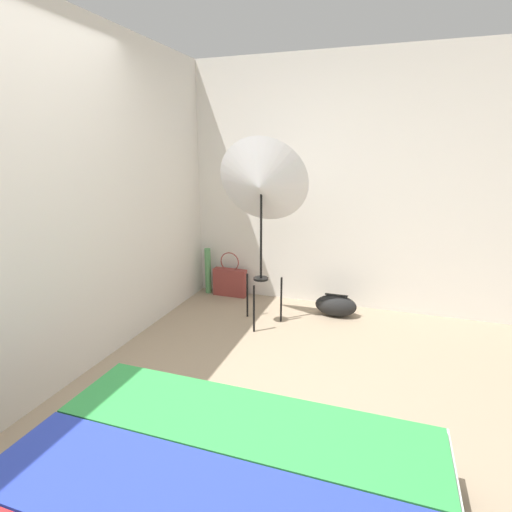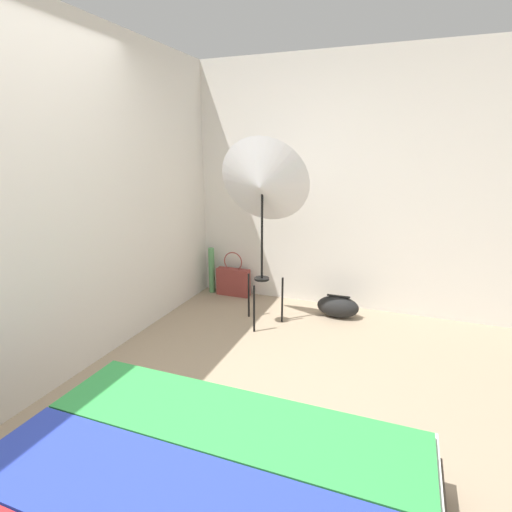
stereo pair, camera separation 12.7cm
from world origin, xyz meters
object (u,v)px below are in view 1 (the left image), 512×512
object	(u,v)px
duffel_bag	(336,305)
tote_bag	(230,281)
paper_roll	(208,271)
photo_umbrella	(261,185)

from	to	relation	value
duffel_bag	tote_bag	bearing A→B (deg)	171.06
tote_bag	paper_roll	xyz separation A→B (m)	(-0.28, 0.01, 0.10)
photo_umbrella	duffel_bag	size ratio (longest dim) A/B	4.22
tote_bag	paper_roll	bearing A→B (deg)	178.27
photo_umbrella	paper_roll	distance (m)	1.52
duffel_bag	paper_roll	xyz separation A→B (m)	(-1.54, 0.21, 0.16)
duffel_bag	paper_roll	distance (m)	1.56
tote_bag	duffel_bag	distance (m)	1.27
photo_umbrella	tote_bag	size ratio (longest dim) A/B	3.40
photo_umbrella	tote_bag	world-z (taller)	photo_umbrella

